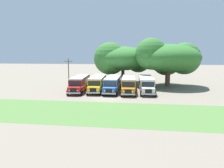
{
  "coord_description": "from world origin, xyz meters",
  "views": [
    {
      "loc": [
        4.98,
        -32.76,
        7.2
      ],
      "look_at": [
        0.0,
        4.27,
        1.6
      ],
      "focal_mm": 31.96,
      "sensor_mm": 36.0,
      "label": 1
    }
  ],
  "objects_px": {
    "parked_bus_slot_4": "(146,83)",
    "utility_pole": "(69,72)",
    "parked_bus_slot_2": "(113,83)",
    "parked_bus_slot_1": "(98,83)",
    "parked_bus_slot_3": "(129,84)",
    "parked_bus_slot_0": "(80,83)",
    "broad_shade_tree": "(122,59)",
    "secondary_tree": "(168,58)"
  },
  "relations": [
    {
      "from": "parked_bus_slot_0",
      "to": "parked_bus_slot_2",
      "type": "relative_size",
      "value": 1.01
    },
    {
      "from": "parked_bus_slot_0",
      "to": "parked_bus_slot_3",
      "type": "bearing_deg",
      "value": 85.75
    },
    {
      "from": "parked_bus_slot_2",
      "to": "utility_pole",
      "type": "height_order",
      "value": "utility_pole"
    },
    {
      "from": "parked_bus_slot_1",
      "to": "parked_bus_slot_2",
      "type": "bearing_deg",
      "value": 80.41
    },
    {
      "from": "broad_shade_tree",
      "to": "utility_pole",
      "type": "relative_size",
      "value": 2.22
    },
    {
      "from": "parked_bus_slot_1",
      "to": "secondary_tree",
      "type": "xyz_separation_m",
      "value": [
        14.62,
        7.55,
        4.79
      ]
    },
    {
      "from": "secondary_tree",
      "to": "parked_bus_slot_0",
      "type": "bearing_deg",
      "value": -155.54
    },
    {
      "from": "broad_shade_tree",
      "to": "parked_bus_slot_2",
      "type": "bearing_deg",
      "value": -93.58
    },
    {
      "from": "parked_bus_slot_1",
      "to": "broad_shade_tree",
      "type": "relative_size",
      "value": 0.78
    },
    {
      "from": "parked_bus_slot_2",
      "to": "utility_pole",
      "type": "distance_m",
      "value": 10.34
    },
    {
      "from": "parked_bus_slot_0",
      "to": "parked_bus_slot_2",
      "type": "xyz_separation_m",
      "value": [
        6.6,
        0.35,
        0.0
      ]
    },
    {
      "from": "parked_bus_slot_3",
      "to": "secondary_tree",
      "type": "relative_size",
      "value": 0.74
    },
    {
      "from": "parked_bus_slot_4",
      "to": "utility_pole",
      "type": "distance_m",
      "value": 16.53
    },
    {
      "from": "parked_bus_slot_0",
      "to": "broad_shade_tree",
      "type": "bearing_deg",
      "value": 143.3
    },
    {
      "from": "parked_bus_slot_2",
      "to": "parked_bus_slot_4",
      "type": "bearing_deg",
      "value": 93.59
    },
    {
      "from": "broad_shade_tree",
      "to": "secondary_tree",
      "type": "xyz_separation_m",
      "value": [
        10.75,
        -3.75,
        0.29
      ]
    },
    {
      "from": "utility_pole",
      "to": "broad_shade_tree",
      "type": "bearing_deg",
      "value": 40.91
    },
    {
      "from": "parked_bus_slot_3",
      "to": "parked_bus_slot_4",
      "type": "bearing_deg",
      "value": 97.78
    },
    {
      "from": "secondary_tree",
      "to": "utility_pole",
      "type": "xyz_separation_m",
      "value": [
        -21.36,
        -5.44,
        -2.98
      ]
    },
    {
      "from": "secondary_tree",
      "to": "utility_pole",
      "type": "height_order",
      "value": "secondary_tree"
    },
    {
      "from": "parked_bus_slot_0",
      "to": "secondary_tree",
      "type": "height_order",
      "value": "secondary_tree"
    },
    {
      "from": "parked_bus_slot_0",
      "to": "parked_bus_slot_3",
      "type": "xyz_separation_m",
      "value": [
        9.66,
        0.17,
        0.0
      ]
    },
    {
      "from": "parked_bus_slot_4",
      "to": "parked_bus_slot_0",
      "type": "bearing_deg",
      "value": -88.86
    },
    {
      "from": "parked_bus_slot_3",
      "to": "secondary_tree",
      "type": "xyz_separation_m",
      "value": [
        8.42,
        8.05,
        4.79
      ]
    },
    {
      "from": "parked_bus_slot_4",
      "to": "parked_bus_slot_3",
      "type": "bearing_deg",
      "value": -82.08
    },
    {
      "from": "parked_bus_slot_3",
      "to": "utility_pole",
      "type": "relative_size",
      "value": 1.73
    },
    {
      "from": "secondary_tree",
      "to": "utility_pole",
      "type": "distance_m",
      "value": 22.25
    },
    {
      "from": "parked_bus_slot_3",
      "to": "broad_shade_tree",
      "type": "height_order",
      "value": "broad_shade_tree"
    },
    {
      "from": "parked_bus_slot_2",
      "to": "parked_bus_slot_4",
      "type": "xyz_separation_m",
      "value": [
        6.42,
        0.42,
        0.0
      ]
    },
    {
      "from": "parked_bus_slot_4",
      "to": "utility_pole",
      "type": "height_order",
      "value": "utility_pole"
    },
    {
      "from": "parked_bus_slot_4",
      "to": "utility_pole",
      "type": "xyz_separation_m",
      "value": [
        -16.31,
        2.01,
        1.81
      ]
    },
    {
      "from": "parked_bus_slot_0",
      "to": "parked_bus_slot_2",
      "type": "height_order",
      "value": "same"
    },
    {
      "from": "parked_bus_slot_1",
      "to": "utility_pole",
      "type": "height_order",
      "value": "utility_pole"
    },
    {
      "from": "parked_bus_slot_2",
      "to": "parked_bus_slot_3",
      "type": "bearing_deg",
      "value": 86.46
    },
    {
      "from": "parked_bus_slot_2",
      "to": "utility_pole",
      "type": "xyz_separation_m",
      "value": [
        -9.88,
        2.43,
        1.81
      ]
    },
    {
      "from": "parked_bus_slot_3",
      "to": "secondary_tree",
      "type": "distance_m",
      "value": 12.6
    },
    {
      "from": "parked_bus_slot_3",
      "to": "utility_pole",
      "type": "distance_m",
      "value": 13.33
    },
    {
      "from": "broad_shade_tree",
      "to": "secondary_tree",
      "type": "bearing_deg",
      "value": -19.21
    },
    {
      "from": "parked_bus_slot_3",
      "to": "utility_pole",
      "type": "height_order",
      "value": "utility_pole"
    },
    {
      "from": "parked_bus_slot_1",
      "to": "broad_shade_tree",
      "type": "xyz_separation_m",
      "value": [
        3.87,
        11.3,
        4.5
      ]
    },
    {
      "from": "parked_bus_slot_0",
      "to": "parked_bus_slot_1",
      "type": "xyz_separation_m",
      "value": [
        3.46,
        0.67,
        0.0
      ]
    },
    {
      "from": "parked_bus_slot_1",
      "to": "parked_bus_slot_3",
      "type": "xyz_separation_m",
      "value": [
        6.2,
        -0.5,
        0.0
      ]
    }
  ]
}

